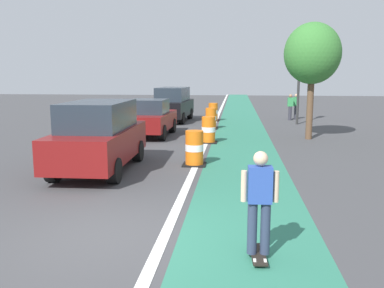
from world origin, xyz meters
name	(u,v)px	position (x,y,z in m)	size (l,w,h in m)	color
ground_plane	(113,237)	(0.00, 0.00, 0.00)	(100.00, 100.00, 0.00)	#424244
bike_lane_strip	(242,137)	(2.40, 12.00, 0.00)	(2.50, 80.00, 0.01)	#2D755B
lane_divider_stripe	(209,136)	(0.90, 12.00, 0.01)	(0.20, 80.00, 0.01)	silver
skateboarder_on_lane	(259,202)	(2.49, -0.59, 0.91)	(0.57, 0.81, 1.69)	black
parked_suv_nearest	(99,136)	(-1.86, 4.93, 1.04)	(1.98, 4.63, 2.04)	maroon
parked_sedan_second	(150,118)	(-1.82, 11.88, 0.83)	(1.99, 4.14, 1.70)	maroon
parked_suv_third	(173,104)	(-1.69, 18.11, 1.04)	(2.11, 4.70, 2.04)	black
traffic_barrel_front	(194,148)	(0.85, 5.92, 0.53)	(0.73, 0.73, 1.09)	orange
traffic_barrel_mid	(208,130)	(1.00, 10.28, 0.53)	(0.73, 0.73, 1.09)	orange
traffic_barrel_back	(211,119)	(0.83, 14.75, 0.53)	(0.73, 0.73, 1.09)	orange
traffic_barrel_far	(213,112)	(0.74, 18.46, 0.53)	(0.73, 0.73, 1.09)	orange
traffic_light_corner	(300,62)	(5.61, 17.24, 3.50)	(0.41, 0.32, 5.10)	#2D2D2D
pedestrian_crossing	(296,106)	(5.88, 19.89, 0.86)	(0.34, 0.20, 1.61)	#33333D
pedestrian_waiting	(290,106)	(5.47, 19.38, 0.86)	(0.34, 0.20, 1.61)	#33333D
street_tree_sidewalk	(312,54)	(5.32, 11.75, 3.67)	(2.40, 2.40, 5.00)	brown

